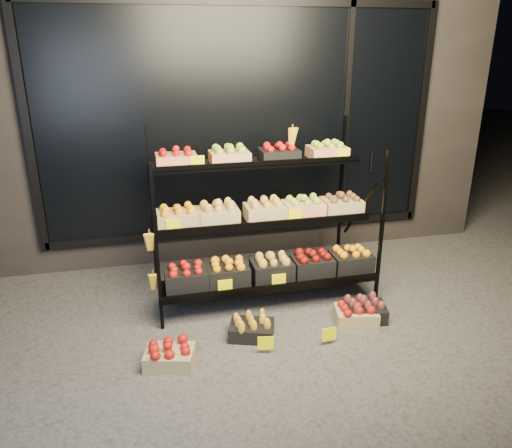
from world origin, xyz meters
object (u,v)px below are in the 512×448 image
object	(u,v)px
floor_crate_left	(170,355)
floor_crate_midright	(356,313)
display_rack	(263,220)
floor_crate_midleft	(252,328)

from	to	relation	value
floor_crate_left	floor_crate_midright	world-z (taller)	floor_crate_left
display_rack	floor_crate_midleft	bearing A→B (deg)	-111.02
floor_crate_left	floor_crate_midleft	size ratio (longest dim) A/B	0.99
display_rack	floor_crate_midleft	distance (m)	1.05
display_rack	floor_crate_midleft	xyz separation A→B (m)	(-0.28, -0.73, -0.70)
floor_crate_left	floor_crate_midright	distance (m)	1.71
display_rack	floor_crate_midright	bearing A→B (deg)	-45.95
floor_crate_left	floor_crate_midleft	distance (m)	0.75
display_rack	floor_crate_midright	world-z (taller)	display_rack
display_rack	floor_crate_left	bearing A→B (deg)	-136.00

